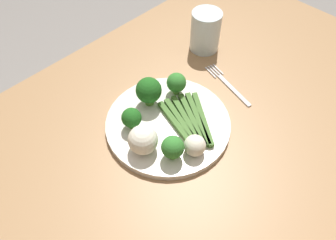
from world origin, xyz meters
TOP-DOWN VIEW (x-y plane):
  - ground_plane at (0.00, 0.00)m, footprint 6.00×6.00m
  - dining_table at (0.00, 0.00)m, footprint 1.22×0.85m
  - plate at (-0.06, 0.06)m, footprint 0.28×0.28m
  - asparagus_bundle at (-0.02, 0.02)m, footprint 0.13×0.17m
  - broccoli_outer_edge at (-0.12, 0.10)m, footprint 0.04×0.04m
  - broccoli_back at (0.02, 0.11)m, footprint 0.05×0.05m
  - broccoli_back_right at (-0.11, -0.01)m, footprint 0.05×0.05m
  - broccoli_right at (-0.05, 0.13)m, footprint 0.06×0.06m
  - cauliflower_near_fork at (-0.14, 0.04)m, footprint 0.06×0.06m
  - cauliflower_near_center at (-0.07, -0.04)m, footprint 0.05×0.05m
  - fork at (0.14, 0.04)m, footprint 0.06×0.16m
  - water_glass at (0.21, 0.18)m, footprint 0.08×0.08m

SIDE VIEW (x-z plane):
  - ground_plane at x=0.00m, z-range -0.02..0.00m
  - dining_table at x=0.00m, z-range 0.25..0.98m
  - fork at x=0.14m, z-range 0.72..0.73m
  - plate at x=-0.06m, z-range 0.72..0.74m
  - asparagus_bundle at x=-0.02m, z-range 0.74..0.75m
  - cauliflower_near_center at x=-0.07m, z-range 0.74..0.78m
  - broccoli_outer_edge at x=-0.12m, z-range 0.74..0.80m
  - cauliflower_near_fork at x=-0.14m, z-range 0.74..0.80m
  - broccoli_back at x=0.02m, z-range 0.74..0.80m
  - broccoli_back_right at x=-0.11m, z-range 0.74..0.80m
  - water_glass at x=0.21m, z-range 0.72..0.83m
  - broccoli_right at x=-0.05m, z-range 0.74..0.82m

